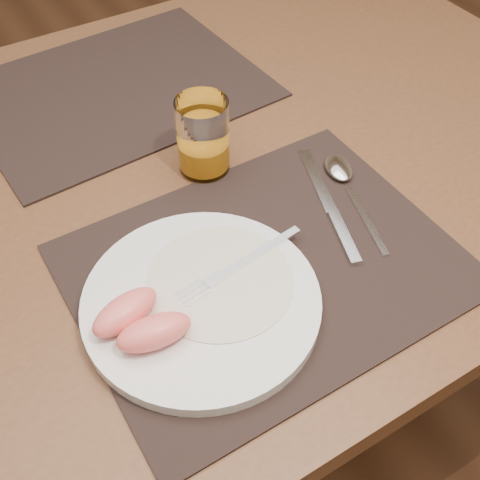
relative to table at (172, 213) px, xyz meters
name	(u,v)px	position (x,y,z in m)	size (l,w,h in m)	color
ground	(196,413)	(0.00, 0.00, -0.67)	(5.00, 5.00, 0.00)	#53321C
table	(172,213)	(0.00, 0.00, 0.00)	(1.40, 0.90, 0.75)	brown
placemat_near	(266,267)	(0.02, -0.22, 0.09)	(0.45, 0.35, 0.00)	black
placemat_far	(117,89)	(0.02, 0.22, 0.09)	(0.45, 0.35, 0.00)	black
plate	(201,302)	(-0.07, -0.23, 0.10)	(0.27, 0.27, 0.02)	white
plate_dressing	(220,281)	(-0.04, -0.22, 0.10)	(0.17, 0.17, 0.00)	white
fork	(231,269)	(-0.02, -0.22, 0.11)	(0.18, 0.04, 0.00)	silver
knife	(332,212)	(0.15, -0.19, 0.09)	(0.08, 0.21, 0.01)	silver
spoon	(342,175)	(0.20, -0.14, 0.09)	(0.08, 0.19, 0.01)	silver
juice_glass	(203,140)	(0.05, -0.02, 0.13)	(0.07, 0.07, 0.11)	white
grapefruit_wedges	(139,322)	(-0.15, -0.24, 0.12)	(0.10, 0.09, 0.03)	#FF7468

